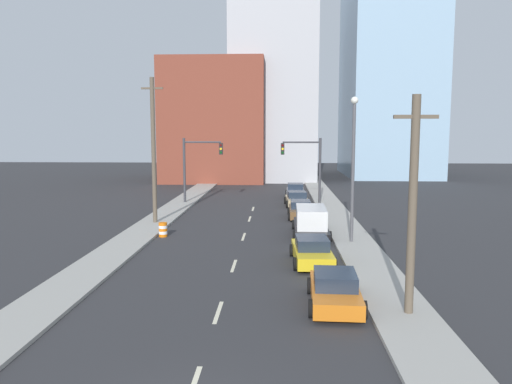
# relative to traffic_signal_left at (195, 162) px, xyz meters

# --- Properties ---
(sidewalk_left) EXTENTS (2.55, 90.08, 0.16)m
(sidewalk_left) POSITION_rel_traffic_signal_left_xyz_m (-1.33, 8.36, -3.98)
(sidewalk_left) COLOR #9E9B93
(sidewalk_left) RESTS_ON ground
(sidewalk_right) EXTENTS (2.55, 90.08, 0.16)m
(sidewalk_right) POSITION_rel_traffic_signal_left_xyz_m (12.78, 8.36, -3.98)
(sidewalk_right) COLOR #9E9B93
(sidewalk_right) RESTS_ON ground
(lane_stripe_at_8m) EXTENTS (0.16, 2.40, 0.01)m
(lane_stripe_at_8m) POSITION_rel_traffic_signal_left_xyz_m (5.73, -28.98, -4.06)
(lane_stripe_at_8m) COLOR beige
(lane_stripe_at_8m) RESTS_ON ground
(lane_stripe_at_14m) EXTENTS (0.16, 2.40, 0.01)m
(lane_stripe_at_14m) POSITION_rel_traffic_signal_left_xyz_m (5.73, -22.26, -4.06)
(lane_stripe_at_14m) COLOR beige
(lane_stripe_at_14m) RESTS_ON ground
(lane_stripe_at_22m) EXTENTS (0.16, 2.40, 0.01)m
(lane_stripe_at_22m) POSITION_rel_traffic_signal_left_xyz_m (5.73, -15.03, -4.06)
(lane_stripe_at_22m) COLOR beige
(lane_stripe_at_22m) RESTS_ON ground
(lane_stripe_at_28m) EXTENTS (0.16, 2.40, 0.01)m
(lane_stripe_at_28m) POSITION_rel_traffic_signal_left_xyz_m (5.73, -8.23, -4.06)
(lane_stripe_at_28m) COLOR beige
(lane_stripe_at_28m) RESTS_ON ground
(lane_stripe_at_34m) EXTENTS (0.16, 2.40, 0.01)m
(lane_stripe_at_34m) POSITION_rel_traffic_signal_left_xyz_m (5.73, -3.04, -4.06)
(lane_stripe_at_34m) COLOR beige
(lane_stripe_at_34m) RESTS_ON ground
(building_brick_left) EXTENTS (14.00, 16.00, 16.69)m
(building_brick_left) POSITION_rel_traffic_signal_left_xyz_m (-0.96, 24.98, 4.29)
(building_brick_left) COLOR brown
(building_brick_left) RESTS_ON ground
(building_office_center) EXTENTS (12.00, 20.00, 27.53)m
(building_office_center) POSITION_rel_traffic_signal_left_xyz_m (7.19, 28.98, 9.70)
(building_office_center) COLOR #A8A8AD
(building_office_center) RESTS_ON ground
(building_glass_right) EXTENTS (13.00, 20.00, 36.80)m
(building_glass_right) POSITION_rel_traffic_signal_left_xyz_m (25.08, 32.98, 14.34)
(building_glass_right) COLOR #8CADC6
(building_glass_right) RESTS_ON ground
(traffic_signal_left) EXTENTS (3.85, 0.35, 6.33)m
(traffic_signal_left) POSITION_rel_traffic_signal_left_xyz_m (0.00, 0.00, 0.00)
(traffic_signal_left) COLOR #38383D
(traffic_signal_left) RESTS_ON ground
(traffic_signal_right) EXTENTS (3.85, 0.35, 6.33)m
(traffic_signal_right) POSITION_rel_traffic_signal_left_xyz_m (10.89, 0.00, 0.00)
(traffic_signal_right) COLOR #38383D
(traffic_signal_right) RESTS_ON ground
(utility_pole_right_near) EXTENTS (1.60, 0.32, 8.28)m
(utility_pole_right_near) POSITION_rel_traffic_signal_left_xyz_m (12.97, -29.09, 0.20)
(utility_pole_right_near) COLOR brown
(utility_pole_right_near) RESTS_ON ground
(utility_pole_left_mid) EXTENTS (1.60, 0.32, 10.88)m
(utility_pole_left_mid) POSITION_rel_traffic_signal_left_xyz_m (-1.25, -10.83, 1.51)
(utility_pole_left_mid) COLOR brown
(utility_pole_left_mid) RESTS_ON ground
(traffic_barrel) EXTENTS (0.56, 0.56, 0.95)m
(traffic_barrel) POSITION_rel_traffic_signal_left_xyz_m (0.37, -15.27, -3.59)
(traffic_barrel) COLOR orange
(traffic_barrel) RESTS_ON ground
(street_lamp) EXTENTS (0.44, 0.44, 9.03)m
(street_lamp) POSITION_rel_traffic_signal_left_xyz_m (12.57, -16.82, 1.13)
(street_lamp) COLOR #4C4C51
(street_lamp) RESTS_ON ground
(sedan_orange) EXTENTS (2.30, 4.56, 1.38)m
(sedan_orange) POSITION_rel_traffic_signal_left_xyz_m (10.31, -28.01, -3.42)
(sedan_orange) COLOR orange
(sedan_orange) RESTS_ON ground
(sedan_yellow) EXTENTS (2.30, 4.74, 1.39)m
(sedan_yellow) POSITION_rel_traffic_signal_left_xyz_m (9.82, -21.50, -3.42)
(sedan_yellow) COLOR gold
(sedan_yellow) RESTS_ON ground
(box_truck_black) EXTENTS (2.52, 6.36, 1.94)m
(box_truck_black) POSITION_rel_traffic_signal_left_xyz_m (10.20, -14.49, -3.13)
(box_truck_black) COLOR black
(box_truck_black) RESTS_ON ground
(sedan_brown) EXTENTS (2.06, 4.66, 1.39)m
(sedan_brown) POSITION_rel_traffic_signal_left_xyz_m (9.81, -7.42, -3.43)
(sedan_brown) COLOR brown
(sedan_brown) RESTS_ON ground
(sedan_tan) EXTENTS (2.36, 4.32, 1.38)m
(sedan_tan) POSITION_rel_traffic_signal_left_xyz_m (9.73, -1.10, -3.42)
(sedan_tan) COLOR tan
(sedan_tan) RESTS_ON ground
(sedan_gray) EXTENTS (2.18, 4.44, 1.51)m
(sedan_gray) POSITION_rel_traffic_signal_left_xyz_m (9.79, 4.79, -3.38)
(sedan_gray) COLOR slate
(sedan_gray) RESTS_ON ground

